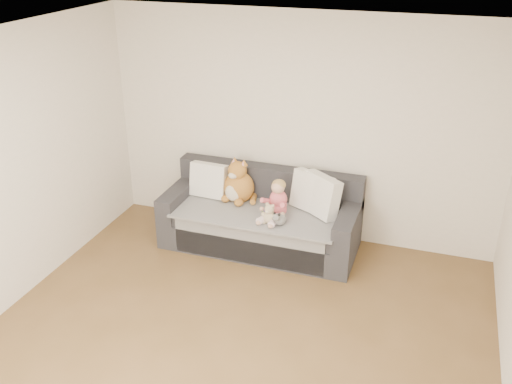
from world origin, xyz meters
TOP-DOWN VIEW (x-y plane):
  - room_shell at (0.00, 0.42)m, footprint 5.00×5.00m
  - sofa at (-0.31, 2.06)m, footprint 2.20×0.94m
  - cushion_left at (-0.99, 2.16)m, footprint 0.45×0.22m
  - cushion_right_back at (0.24, 2.19)m, footprint 0.52×0.40m
  - cushion_right_front at (0.35, 2.13)m, footprint 0.52×0.47m
  - toddler at (-0.08, 1.91)m, footprint 0.30×0.44m
  - plush_cat at (-0.62, 2.15)m, footprint 0.42×0.37m
  - teddy_bear at (-0.11, 1.73)m, footprint 0.18×0.15m
  - plush_cow at (-0.00, 1.73)m, footprint 0.14×0.21m
  - sippy_cup at (-0.19, 1.88)m, footprint 0.10×0.07m

SIDE VIEW (x-z plane):
  - sofa at x=-0.31m, z-range -0.12..0.73m
  - sippy_cup at x=-0.19m, z-range 0.48..0.58m
  - plush_cow at x=0.00m, z-range 0.46..0.63m
  - teddy_bear at x=-0.11m, z-range 0.45..0.69m
  - toddler at x=-0.08m, z-range 0.44..0.87m
  - plush_cat at x=-0.62m, z-range 0.40..0.94m
  - cushion_left at x=-0.99m, z-range 0.47..0.88m
  - cushion_right_back at x=0.24m, z-range 0.47..0.92m
  - cushion_right_front at x=0.35m, z-range 0.46..0.92m
  - room_shell at x=0.00m, z-range -1.20..3.80m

